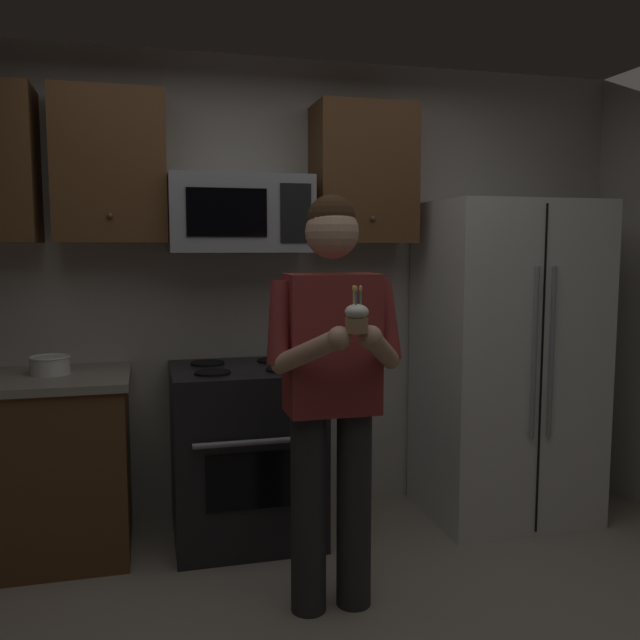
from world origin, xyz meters
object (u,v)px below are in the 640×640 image
microwave (240,214)px  person (332,381)px  oven_range (246,452)px  refrigerator (506,360)px  bowl_large_white (50,365)px  cupcake (357,318)px

microwave → person: (0.25, -0.94, -0.72)m
oven_range → refrigerator: (1.50, -0.04, 0.44)m
microwave → bowl_large_white: microwave is taller
refrigerator → person: refrigerator is taller
bowl_large_white → cupcake: (1.21, -1.21, 0.33)m
person → bowl_large_white: bearing=144.2°
person → cupcake: 0.44m
refrigerator → person: bearing=-147.9°
oven_range → refrigerator: 1.56m
refrigerator → bowl_large_white: 2.46m
oven_range → microwave: size_ratio=1.26×
oven_range → refrigerator: refrigerator is taller
cupcake → microwave: bearing=101.2°
cupcake → oven_range: bearing=102.3°
refrigerator → cupcake: bearing=-138.3°
oven_range → cupcake: (0.25, -1.15, 0.83)m
bowl_large_white → cupcake: bearing=-44.8°
oven_range → person: (0.25, -0.82, 0.53)m
oven_range → cupcake: size_ratio=5.36×
microwave → bowl_large_white: 1.22m
oven_range → person: 1.01m
microwave → person: microwave is taller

